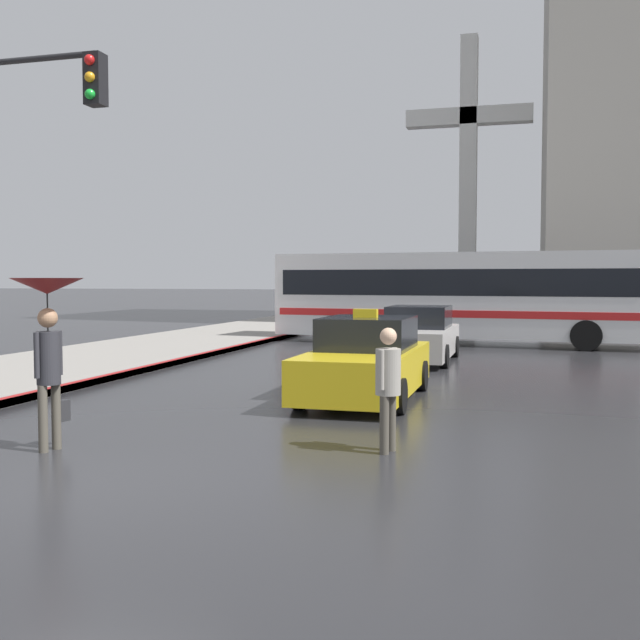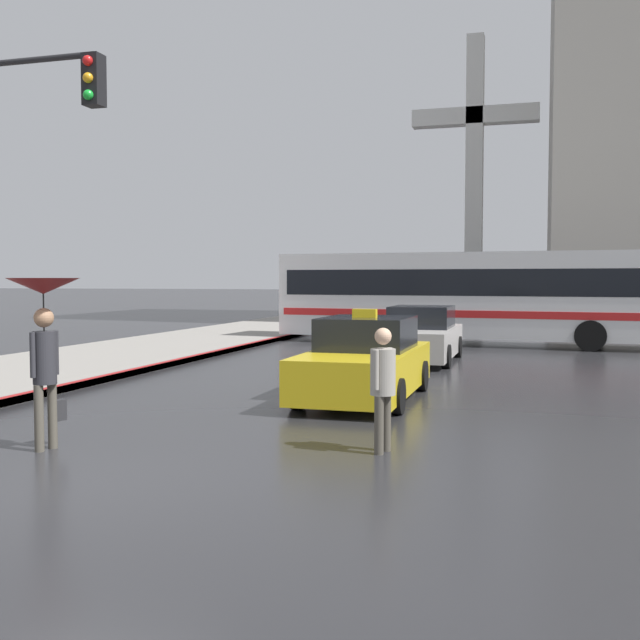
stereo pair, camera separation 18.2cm
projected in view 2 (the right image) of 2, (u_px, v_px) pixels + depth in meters
ground_plane at (76, 488)px, 7.94m from camera, size 300.00×300.00×0.00m
taxi at (365, 362)px, 13.82m from camera, size 1.91×4.36×1.67m
sedan_red at (421, 336)px, 20.20m from camera, size 1.91×4.49×1.49m
city_bus at (458, 294)px, 25.57m from camera, size 12.49×3.57×3.11m
pedestrian_with_umbrella at (44, 318)px, 9.63m from camera, size 0.92×0.92×2.23m
pedestrian_man at (383, 379)px, 9.52m from camera, size 0.39×0.48×1.60m
traffic_light at (13, 163)px, 12.13m from camera, size 2.75×0.38×6.02m
monument_cross at (475, 160)px, 40.39m from camera, size 6.72×0.90×15.27m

